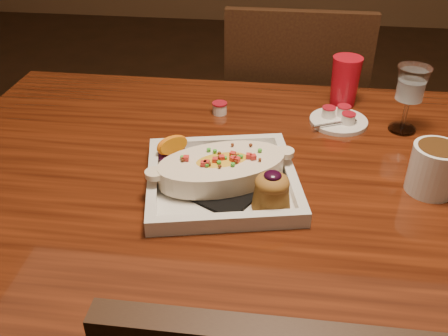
# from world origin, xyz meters

# --- Properties ---
(table) EXTENTS (1.50, 0.90, 0.75)m
(table) POSITION_xyz_m (0.00, 0.00, 0.65)
(table) COLOR #66260E
(table) RESTS_ON floor
(chair_far) EXTENTS (0.42, 0.42, 0.93)m
(chair_far) POSITION_xyz_m (-0.00, 0.63, 0.51)
(chair_far) COLOR black
(chair_far) RESTS_ON floor
(plate) EXTENTS (0.33, 0.33, 0.08)m
(plate) POSITION_xyz_m (-0.13, -0.05, 0.78)
(plate) COLOR silver
(plate) RESTS_ON table
(coffee_mug) EXTENTS (0.12, 0.09, 0.09)m
(coffee_mug) POSITION_xyz_m (0.25, -0.01, 0.80)
(coffee_mug) COLOR silver
(coffee_mug) RESTS_ON table
(goblet) EXTENTS (0.07, 0.07, 0.15)m
(goblet) POSITION_xyz_m (0.24, 0.22, 0.85)
(goblet) COLOR silver
(goblet) RESTS_ON table
(saucer) EXTENTS (0.13, 0.13, 0.09)m
(saucer) POSITION_xyz_m (0.10, 0.24, 0.76)
(saucer) COLOR silver
(saucer) RESTS_ON table
(creamer_loose) EXTENTS (0.04, 0.04, 0.03)m
(creamer_loose) POSITION_xyz_m (-0.18, 0.25, 0.76)
(creamer_loose) COLOR white
(creamer_loose) RESTS_ON table
(red_tumbler) EXTENTS (0.07, 0.07, 0.12)m
(red_tumbler) POSITION_xyz_m (0.11, 0.35, 0.81)
(red_tumbler) COLOR red
(red_tumbler) RESTS_ON table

